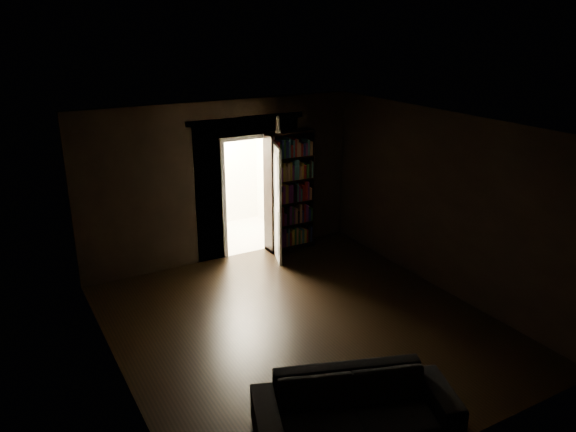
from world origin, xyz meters
The scene contains 9 objects.
ground centered at (0.00, 0.00, 0.00)m, with size 5.50×5.50×0.00m, color black.
room_walls centered at (-0.01, 1.07, 1.68)m, with size 5.02×5.61×2.84m.
kitchen_alcove centered at (0.50, 3.87, 1.21)m, with size 2.20×1.80×2.60m.
sofa centered at (-0.64, -2.10, 0.40)m, with size 2.08×0.90×0.80m, color black.
bookshelf centered at (1.25, 2.59, 1.10)m, with size 0.90×0.32×2.20m, color black.
refrigerator centered at (-0.10, 4.03, 0.82)m, with size 0.74×0.68×1.65m, color silver.
door centered at (0.83, 2.33, 1.02)m, with size 0.85×0.05×2.05m, color silver.
figurine centered at (1.00, 2.56, 2.35)m, with size 0.10×0.10×0.30m, color white.
bottles centered at (-0.03, 3.90, 1.77)m, with size 0.58×0.07×0.24m, color black.
Camera 1 is at (-3.59, -5.92, 4.07)m, focal length 35.00 mm.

